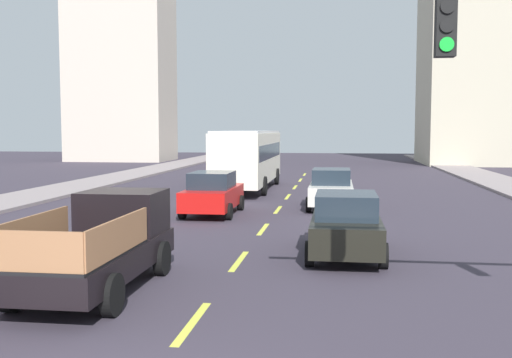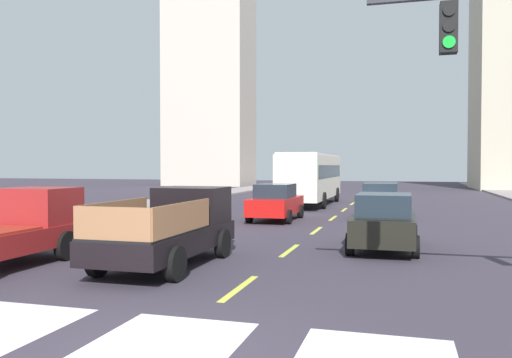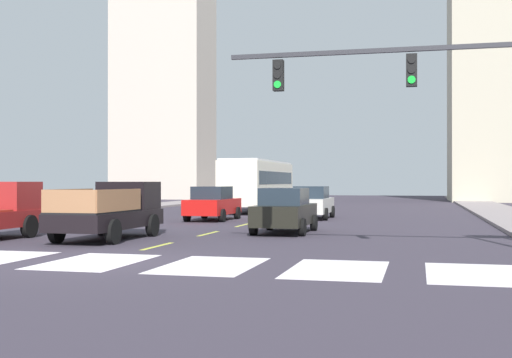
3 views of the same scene
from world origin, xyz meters
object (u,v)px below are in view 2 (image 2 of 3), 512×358
at_px(pickup_stakebed, 173,228).
at_px(sedan_near_right, 276,202).
at_px(pickup_dark, 7,230).
at_px(sedan_near_left, 381,200).
at_px(city_bus, 311,175).
at_px(sedan_mid, 384,222).

distance_m(pickup_stakebed, sedan_near_right, 11.06).
bearing_deg(pickup_dark, sedan_near_left, 57.72).
bearing_deg(sedan_near_left, pickup_stakebed, -106.62).
distance_m(pickup_dark, sedan_near_left, 17.41).
xyz_separation_m(pickup_stakebed, city_bus, (0.03, 21.07, 1.02)).
height_order(pickup_stakebed, city_bus, city_bus).
bearing_deg(pickup_stakebed, city_bus, 88.64).
xyz_separation_m(sedan_near_left, sedan_mid, (0.51, -9.76, 0.00)).
relative_size(city_bus, sedan_mid, 2.45).
relative_size(pickup_dark, city_bus, 0.48).
bearing_deg(pickup_dark, city_bus, 77.70).
bearing_deg(sedan_near_right, pickup_dark, -109.62).
distance_m(city_bus, sedan_near_right, 10.07).
distance_m(pickup_stakebed, sedan_near_left, 14.40).
bearing_deg(sedan_near_left, sedan_near_right, -148.90).
xyz_separation_m(pickup_stakebed, pickup_dark, (-3.96, -1.48, -0.02)).
height_order(sedan_near_left, sedan_mid, same).
xyz_separation_m(pickup_dark, sedan_near_right, (4.04, 12.55, -0.06)).
distance_m(city_bus, sedan_mid, 18.05).
relative_size(city_bus, sedan_near_left, 2.45).
bearing_deg(pickup_stakebed, sedan_mid, 34.77).
height_order(pickup_stakebed, sedan_mid, pickup_stakebed).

